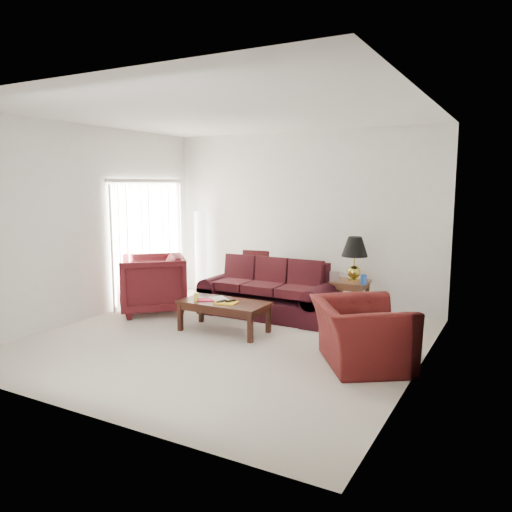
{
  "coord_description": "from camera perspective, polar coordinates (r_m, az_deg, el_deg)",
  "views": [
    {
      "loc": [
        3.5,
        -5.54,
        2.11
      ],
      "look_at": [
        0.0,
        0.85,
        1.05
      ],
      "focal_mm": 35.0,
      "sensor_mm": 36.0,
      "label": 1
    }
  ],
  "objects": [
    {
      "name": "floor",
      "position": [
        6.88,
        -3.45,
        -9.59
      ],
      "size": [
        5.0,
        5.0,
        0.0
      ],
      "primitive_type": "plane",
      "color": "beige",
      "rests_on": "ground"
    },
    {
      "name": "blinds",
      "position": [
        9.1,
        -12.1,
        1.59
      ],
      "size": [
        0.1,
        2.0,
        2.16
      ],
      "primitive_type": "cube",
      "color": "silver",
      "rests_on": "ground"
    },
    {
      "name": "sofa",
      "position": [
        7.98,
        1.21,
        -3.83
      ],
      "size": [
        2.21,
        1.11,
        0.87
      ],
      "primitive_type": null,
      "rotation": [
        0.0,
        0.0,
        -0.09
      ],
      "color": "black",
      "rests_on": "ground"
    },
    {
      "name": "throw_pillow",
      "position": [
        8.8,
        -0.1,
        -0.85
      ],
      "size": [
        0.48,
        0.29,
        0.47
      ],
      "primitive_type": "cube",
      "rotation": [
        -0.21,
        0.0,
        0.17
      ],
      "color": "black",
      "rests_on": "sofa"
    },
    {
      "name": "end_table",
      "position": [
        8.08,
        10.66,
        -4.86
      ],
      "size": [
        0.57,
        0.57,
        0.59
      ],
      "primitive_type": null,
      "rotation": [
        0.0,
        0.0,
        -0.05
      ],
      "color": "brown",
      "rests_on": "ground"
    },
    {
      "name": "table_lamp",
      "position": [
        8.0,
        11.18,
        -0.3
      ],
      "size": [
        0.53,
        0.53,
        0.7
      ],
      "primitive_type": null,
      "rotation": [
        0.0,
        0.0,
        0.36
      ],
      "color": "#B09C37",
      "rests_on": "end_table"
    },
    {
      "name": "clock",
      "position": [
        7.94,
        8.96,
        -2.31
      ],
      "size": [
        0.16,
        0.1,
        0.15
      ],
      "primitive_type": "cube",
      "rotation": [
        0.0,
        0.0,
        0.3
      ],
      "color": "#B5B5B9",
      "rests_on": "end_table"
    },
    {
      "name": "blue_canister",
      "position": [
        7.75,
        12.19,
        -2.66
      ],
      "size": [
        0.09,
        0.09,
        0.15
      ],
      "primitive_type": "cylinder",
      "rotation": [
        0.0,
        0.0,
        0.01
      ],
      "color": "#1A49AE",
      "rests_on": "end_table"
    },
    {
      "name": "picture_frame",
      "position": [
        8.24,
        9.83,
        -1.9
      ],
      "size": [
        0.15,
        0.17,
        0.05
      ],
      "primitive_type": "cube",
      "rotation": [
        1.36,
        0.0,
        -0.08
      ],
      "color": "silver",
      "rests_on": "end_table"
    },
    {
      "name": "floor_lamp",
      "position": [
        9.55,
        -6.33,
        0.38
      ],
      "size": [
        0.3,
        0.3,
        1.61
      ],
      "primitive_type": null,
      "rotation": [
        0.0,
        0.0,
        -0.14
      ],
      "color": "silver",
      "rests_on": "ground"
    },
    {
      "name": "armchair_left",
      "position": [
        8.38,
        -11.79,
        -3.15
      ],
      "size": [
        1.46,
        1.46,
        0.95
      ],
      "primitive_type": "imported",
      "rotation": [
        0.0,
        0.0,
        -0.83
      ],
      "color": "#400E12",
      "rests_on": "ground"
    },
    {
      "name": "armchair_right",
      "position": [
        6.01,
        11.91,
        -8.68
      ],
      "size": [
        1.48,
        1.52,
        0.75
      ],
      "primitive_type": "imported",
      "rotation": [
        0.0,
        0.0,
        2.17
      ],
      "color": "#45100F",
      "rests_on": "ground"
    },
    {
      "name": "coffee_table",
      "position": [
        7.21,
        -3.68,
        -6.92
      ],
      "size": [
        1.41,
        1.07,
        0.44
      ],
      "primitive_type": null,
      "rotation": [
        0.0,
        0.0,
        0.39
      ],
      "color": "black",
      "rests_on": "ground"
    },
    {
      "name": "magazine_red",
      "position": [
        7.25,
        -5.69,
        -5.0
      ],
      "size": [
        0.32,
        0.29,
        0.01
      ],
      "primitive_type": "cube",
      "rotation": [
        0.0,
        0.0,
        0.5
      ],
      "color": "red",
      "rests_on": "coffee_table"
    },
    {
      "name": "magazine_white",
      "position": [
        7.28,
        -4.27,
        -4.91
      ],
      "size": [
        0.36,
        0.35,
        0.02
      ],
      "primitive_type": "cube",
      "rotation": [
        0.0,
        0.0,
        -0.64
      ],
      "color": "white",
      "rests_on": "coffee_table"
    },
    {
      "name": "magazine_orange",
      "position": [
        7.04,
        -3.47,
        -5.36
      ],
      "size": [
        0.35,
        0.29,
        0.02
      ],
      "primitive_type": "cube",
      "rotation": [
        0.0,
        0.0,
        0.21
      ],
      "color": "gold",
      "rests_on": "coffee_table"
    },
    {
      "name": "remote_a",
      "position": [
        7.07,
        -3.95,
        -5.15
      ],
      "size": [
        0.08,
        0.17,
        0.02
      ],
      "primitive_type": "cube",
      "rotation": [
        0.0,
        0.0,
        -0.21
      ],
      "color": "black",
      "rests_on": "coffee_table"
    },
    {
      "name": "remote_b",
      "position": [
        7.07,
        -2.91,
        -5.13
      ],
      "size": [
        0.09,
        0.16,
        0.02
      ],
      "primitive_type": "cube",
      "rotation": [
        0.0,
        0.0,
        -0.32
      ],
      "color": "black",
      "rests_on": "coffee_table"
    },
    {
      "name": "yellow_glass",
      "position": [
        7.2,
        -6.85,
        -4.68
      ],
      "size": [
        0.09,
        0.09,
        0.12
      ],
      "primitive_type": "cylinder",
      "rotation": [
        0.0,
        0.0,
        -0.39
      ],
      "color": "yellow",
      "rests_on": "coffee_table"
    }
  ]
}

